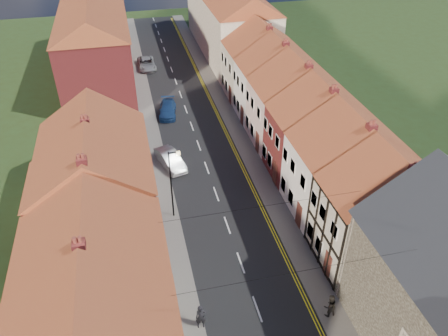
% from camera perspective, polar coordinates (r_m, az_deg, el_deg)
% --- Properties ---
extents(road, '(7.00, 90.00, 0.02)m').
position_cam_1_polar(road, '(43.65, -3.32, 2.95)').
color(road, black).
rests_on(road, ground).
extents(pavement_left, '(1.80, 90.00, 0.12)m').
position_cam_1_polar(pavement_left, '(43.23, -9.06, 2.26)').
color(pavement_left, slate).
rests_on(pavement_left, ground).
extents(pavement_right, '(1.80, 90.00, 0.12)m').
position_cam_1_polar(pavement_right, '(44.45, 2.27, 3.71)').
color(pavement_right, slate).
rests_on(pavement_right, ground).
extents(cottage_r_tudor, '(8.30, 5.20, 9.00)m').
position_cam_1_polar(cottage_r_tudor, '(30.89, 19.94, -4.72)').
color(cottage_r_tudor, beige).
rests_on(cottage_r_tudor, ground).
extents(cottage_r_white_near, '(8.30, 6.00, 9.00)m').
position_cam_1_polar(cottage_r_white_near, '(34.51, 15.60, 0.81)').
color(cottage_r_white_near, white).
rests_on(cottage_r_white_near, ground).
extents(cottage_r_cream_mid, '(8.30, 5.20, 9.00)m').
position_cam_1_polar(cottage_r_cream_mid, '(38.54, 12.08, 5.22)').
color(cottage_r_cream_mid, maroon).
rests_on(cottage_r_cream_mid, ground).
extents(cottage_r_pink, '(8.30, 6.00, 9.00)m').
position_cam_1_polar(cottage_r_pink, '(42.88, 9.21, 8.75)').
color(cottage_r_pink, '#FFD6C9').
rests_on(cottage_r_pink, ground).
extents(cottage_r_white_far, '(8.30, 5.20, 9.00)m').
position_cam_1_polar(cottage_r_white_far, '(47.43, 6.84, 11.61)').
color(cottage_r_white_far, white).
rests_on(cottage_r_white_far, ground).
extents(cottage_r_cream_far, '(8.30, 6.00, 9.00)m').
position_cam_1_polar(cottage_r_cream_far, '(52.15, 4.85, 13.94)').
color(cottage_r_cream_far, beige).
rests_on(cottage_r_cream_far, ground).
extents(cottage_l_white, '(8.30, 6.90, 8.80)m').
position_cam_1_polar(cottage_l_white, '(26.53, -16.55, -11.99)').
color(cottage_l_white, beige).
rests_on(cottage_l_white, ground).
extents(cottage_l_brick_mid, '(8.30, 5.70, 9.10)m').
position_cam_1_polar(cottage_l_brick_mid, '(30.99, -16.54, -3.65)').
color(cottage_l_brick_mid, maroon).
rests_on(cottage_l_brick_mid, ground).
extents(cottage_l_pink, '(8.30, 6.30, 8.80)m').
position_cam_1_polar(cottage_l_pink, '(35.84, -16.45, 1.83)').
color(cottage_l_pink, '#FFD6C9').
rests_on(cottage_l_pink, ground).
extents(block_right_far, '(8.30, 24.20, 10.50)m').
position_cam_1_polar(block_right_far, '(65.86, 0.68, 19.32)').
color(block_right_far, beige).
rests_on(block_right_far, ground).
extents(block_left_far, '(8.30, 24.20, 10.50)m').
position_cam_1_polar(block_left_far, '(59.34, -16.51, 16.16)').
color(block_left_far, maroon).
rests_on(block_left_far, ground).
extents(lamppost, '(0.88, 0.15, 6.00)m').
position_cam_1_polar(lamppost, '(33.05, -6.81, -1.67)').
color(lamppost, black).
rests_on(lamppost, pavement_left).
extents(car_mid, '(2.72, 4.59, 1.43)m').
position_cam_1_polar(car_mid, '(40.50, -7.04, 1.09)').
color(car_mid, '#AEAFB6').
rests_on(car_mid, ground).
extents(car_far, '(2.48, 4.69, 1.29)m').
position_cam_1_polar(car_far, '(49.36, -7.38, 7.61)').
color(car_far, navy).
rests_on(car_far, ground).
extents(car_distant, '(2.35, 4.91, 1.35)m').
position_cam_1_polar(car_distant, '(62.00, -10.06, 13.26)').
color(car_distant, '#A6AAAE').
rests_on(car_distant, ground).
extents(pedestrian_right, '(0.89, 0.73, 1.71)m').
position_cam_1_polar(pedestrian_right, '(28.68, 13.66, -17.07)').
color(pedestrian_right, black).
rests_on(pedestrian_right, pavement_right).
extents(pedestrian_left_b, '(0.67, 0.46, 1.77)m').
position_cam_1_polar(pedestrian_left_b, '(27.45, -3.05, -18.87)').
color(pedestrian_left_b, black).
rests_on(pedestrian_left_b, pavement_left).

